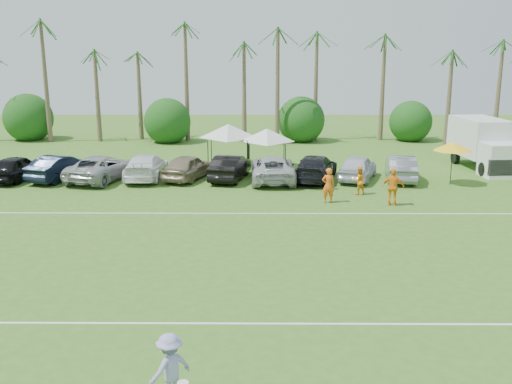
{
  "coord_description": "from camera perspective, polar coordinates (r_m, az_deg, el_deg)",
  "views": [
    {
      "loc": [
        2.28,
        -13.7,
        7.98
      ],
      "look_at": [
        2.1,
        12.06,
        1.6
      ],
      "focal_mm": 40.0,
      "sensor_mm": 36.0,
      "label": 1
    }
  ],
  "objects": [
    {
      "name": "ground",
      "position": [
        16.02,
        -8.16,
        -16.14
      ],
      "size": [
        120.0,
        120.0,
        0.0
      ],
      "primitive_type": "plane",
      "color": "#3A661E",
      "rests_on": "ground"
    },
    {
      "name": "field_lines",
      "position": [
        23.23,
        -5.29,
        -6.23
      ],
      "size": [
        80.0,
        12.1,
        0.01
      ],
      "color": "white",
      "rests_on": "ground"
    },
    {
      "name": "palm_tree_1",
      "position": [
        55.17,
        -20.64,
        13.44
      ],
      "size": [
        2.4,
        2.4,
        9.9
      ],
      "color": "brown",
      "rests_on": "ground"
    },
    {
      "name": "palm_tree_2",
      "position": [
        53.65,
        -15.56,
        14.74
      ],
      "size": [
        2.4,
        2.4,
        10.9
      ],
      "color": "brown",
      "rests_on": "ground"
    },
    {
      "name": "palm_tree_3",
      "position": [
        52.75,
        -11.28,
        15.92
      ],
      "size": [
        2.4,
        2.4,
        11.9
      ],
      "color": "brown",
      "rests_on": "ground"
    },
    {
      "name": "palm_tree_4",
      "position": [
        52.08,
        -6.71,
        13.27
      ],
      "size": [
        2.4,
        2.4,
        8.9
      ],
      "color": "brown",
      "rests_on": "ground"
    },
    {
      "name": "palm_tree_5",
      "position": [
        51.75,
        -2.19,
        14.32
      ],
      "size": [
        2.4,
        2.4,
        9.9
      ],
      "color": "brown",
      "rests_on": "ground"
    },
    {
      "name": "palm_tree_6",
      "position": [
        51.74,
        2.39,
        15.27
      ],
      "size": [
        2.4,
        2.4,
        10.9
      ],
      "color": "brown",
      "rests_on": "ground"
    },
    {
      "name": "palm_tree_7",
      "position": [
        52.05,
        6.98,
        16.11
      ],
      "size": [
        2.4,
        2.4,
        11.9
      ],
      "color": "brown",
      "rests_on": "ground"
    },
    {
      "name": "palm_tree_8",
      "position": [
        52.8,
        12.44,
        13.06
      ],
      "size": [
        2.4,
        2.4,
        8.9
      ],
      "color": "brown",
      "rests_on": "ground"
    },
    {
      "name": "palm_tree_9",
      "position": [
        54.03,
        17.83,
        13.67
      ],
      "size": [
        2.4,
        2.4,
        9.9
      ],
      "color": "brown",
      "rests_on": "ground"
    },
    {
      "name": "palm_tree_10",
      "position": [
        55.71,
        22.97,
        14.12
      ],
      "size": [
        2.4,
        2.4,
        10.9
      ],
      "color": "brown",
      "rests_on": "ground"
    },
    {
      "name": "bush_tree_0",
      "position": [
        57.17,
        -21.61,
        6.74
      ],
      "size": [
        4.0,
        4.0,
        4.0
      ],
      "color": "brown",
      "rests_on": "ground"
    },
    {
      "name": "bush_tree_1",
      "position": [
        53.7,
        -8.54,
        7.15
      ],
      "size": [
        4.0,
        4.0,
        4.0
      ],
      "color": "brown",
      "rests_on": "ground"
    },
    {
      "name": "bush_tree_2",
      "position": [
        53.19,
        4.44,
        7.2
      ],
      "size": [
        4.0,
        4.0,
        4.0
      ],
      "color": "brown",
      "rests_on": "ground"
    },
    {
      "name": "bush_tree_3",
      "position": [
        54.8,
        15.01,
        6.97
      ],
      "size": [
        4.0,
        4.0,
        4.0
      ],
      "color": "brown",
      "rests_on": "ground"
    },
    {
      "name": "sideline_player_a",
      "position": [
        30.93,
        7.23,
        0.67
      ],
      "size": [
        0.74,
        0.53,
        1.91
      ],
      "primitive_type": "imported",
      "rotation": [
        0.0,
        0.0,
        3.26
      ],
      "color": "orange",
      "rests_on": "ground"
    },
    {
      "name": "sideline_player_b",
      "position": [
        32.99,
        10.24,
        1.13
      ],
      "size": [
        0.93,
        0.82,
        1.61
      ],
      "primitive_type": "imported",
      "rotation": [
        0.0,
        0.0,
        3.45
      ],
      "color": "orange",
      "rests_on": "ground"
    },
    {
      "name": "sideline_player_c",
      "position": [
        30.96,
        13.56,
        0.48
      ],
      "size": [
        1.26,
        0.8,
        1.99
      ],
      "primitive_type": "imported",
      "rotation": [
        0.0,
        0.0,
        2.85
      ],
      "color": "orange",
      "rests_on": "ground"
    },
    {
      "name": "box_truck",
      "position": [
        42.37,
        21.87,
        4.58
      ],
      "size": [
        3.11,
        6.87,
        3.44
      ],
      "rotation": [
        0.0,
        0.0,
        0.09
      ],
      "color": "white",
      "rests_on": "ground"
    },
    {
      "name": "canopy_tent_left",
      "position": [
        40.84,
        -2.78,
        6.8
      ],
      "size": [
        4.23,
        4.23,
        3.43
      ],
      "color": "black",
      "rests_on": "ground"
    },
    {
      "name": "canopy_tent_right",
      "position": [
        39.99,
        1.1,
        6.35
      ],
      "size": [
        3.92,
        3.92,
        3.18
      ],
      "color": "black",
      "rests_on": "ground"
    },
    {
      "name": "market_umbrella",
      "position": [
        36.61,
        19.1,
        4.33
      ],
      "size": [
        2.37,
        2.37,
        2.64
      ],
      "color": "black",
      "rests_on": "ground"
    },
    {
      "name": "frisbee_player",
      "position": [
        13.96,
        -8.6,
        -16.99
      ],
      "size": [
        1.24,
        1.2,
        1.69
      ],
      "rotation": [
        0.0,
        0.0,
        3.86
      ],
      "color": "#9B96D5",
      "rests_on": "ground"
    },
    {
      "name": "parked_car_0",
      "position": [
        39.17,
        -22.83,
        2.25
      ],
      "size": [
        2.59,
        4.91,
        1.59
      ],
      "primitive_type": "imported",
      "rotation": [
        0.0,
        0.0,
        2.98
      ],
      "color": "black",
      "rests_on": "ground"
    },
    {
      "name": "parked_car_1",
      "position": [
        38.3,
        -19.03,
        2.34
      ],
      "size": [
        3.19,
        5.12,
        1.59
      ],
      "primitive_type": "imported",
      "rotation": [
        0.0,
        0.0,
        2.81
      ],
      "color": "black",
      "rests_on": "ground"
    },
    {
      "name": "parked_car_2",
      "position": [
        37.39,
        -15.16,
        2.35
      ],
      "size": [
        3.99,
        6.21,
        1.59
      ],
      "primitive_type": "imported",
      "rotation": [
        0.0,
        0.0,
        2.89
      ],
      "color": "#A1A2A5",
      "rests_on": "ground"
    },
    {
      "name": "parked_car_3",
      "position": [
        37.21,
        -10.95,
        2.53
      ],
      "size": [
        2.24,
        5.5,
        1.59
      ],
      "primitive_type": "imported",
      "rotation": [
        0.0,
        0.0,
        3.14
      ],
      "color": "white",
      "rests_on": "ground"
    },
    {
      "name": "parked_car_4",
      "position": [
        36.66,
        -6.83,
        2.52
      ],
      "size": [
        3.24,
        5.03,
        1.59
      ],
      "primitive_type": "imported",
      "rotation": [
        0.0,
        0.0,
        2.83
      ],
      "color": "gray",
      "rests_on": "ground"
    },
    {
      "name": "parked_car_5",
      "position": [
        36.32,
        -2.6,
        2.49
      ],
      "size": [
        2.62,
        5.08,
        1.59
      ],
      "primitive_type": "imported",
      "rotation": [
        0.0,
        0.0,
        2.94
      ],
      "color": "black",
      "rests_on": "ground"
    },
    {
      "name": "parked_car_6",
      "position": [
        35.92,
        1.69,
        2.37
      ],
      "size": [
        2.75,
        5.78,
        1.59
      ],
      "primitive_type": "imported",
      "rotation": [
        0.0,
        0.0,
        3.16
      ],
      "color": "#B8BABE",
      "rests_on": "ground"
    },
    {
      "name": "parked_car_7",
      "position": [
        36.33,
        5.96,
        2.43
      ],
      "size": [
        3.56,
        5.88,
        1.59
      ],
      "primitive_type": "imported",
      "rotation": [
        0.0,
        0.0,
        2.88
      ],
      "color": "black",
      "rests_on": "ground"
    },
    {
      "name": "parked_car_8",
      "position": [
        36.81,
        10.14,
        2.44
      ],
      "size": [
        3.37,
        5.04,
        1.59
      ],
      "primitive_type": "imported",
      "rotation": [
        0.0,
        0.0,
        2.79
      ],
      "color": "silver",
      "rests_on": "ground"
    },
    {
      "name": "parked_car_9",
      "position": [
        37.3,
        14.27,
        2.38
      ],
      "size": [
        2.39,
        5.04,
        1.59
      ],
      "primitive_type": "imported",
      "rotation": [
        0.0,
        0.0,
        2.99
      ],
      "color": "gray",
      "rests_on": "ground"
    }
  ]
}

